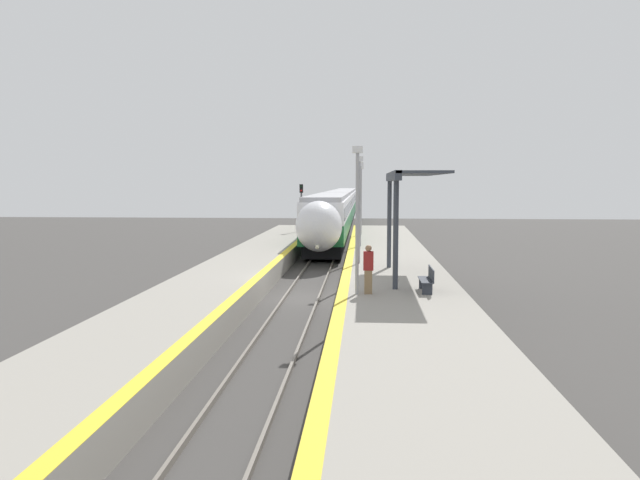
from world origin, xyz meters
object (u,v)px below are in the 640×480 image
at_px(train, 340,207).
at_px(platform_bench, 428,279).
at_px(person_waiting, 368,268).
at_px(lamppost_near, 357,210).
at_px(railway_signal, 301,207).
at_px(lamppost_mid, 359,202).
at_px(lamppost_farthest, 361,195).
at_px(lamppost_far, 360,198).

relative_size(train, platform_bench, 38.96).
height_order(person_waiting, lamppost_near, lamppost_near).
xyz_separation_m(platform_bench, railway_signal, (-7.46, 28.02, 1.48)).
distance_m(lamppost_mid, lamppost_farthest, 16.93).
distance_m(railway_signal, lamppost_mid, 20.80).
xyz_separation_m(railway_signal, lamppost_near, (4.88, -28.66, 1.05)).
height_order(lamppost_far, lamppost_farthest, same).
distance_m(platform_bench, lamppost_mid, 8.62).
xyz_separation_m(railway_signal, lamppost_far, (4.88, -11.73, 1.05)).
distance_m(platform_bench, person_waiting, 2.30).
relative_size(lamppost_near, lamppost_mid, 1.00).
distance_m(railway_signal, lamppost_far, 12.75).
xyz_separation_m(platform_bench, lamppost_near, (-2.58, -0.64, 2.53)).
bearing_deg(train, lamppost_farthest, -83.05).
height_order(platform_bench, lamppost_farthest, lamppost_farthest).
xyz_separation_m(train, lamppost_mid, (2.36, -36.28, 1.64)).
relative_size(platform_bench, railway_signal, 0.35).
relative_size(platform_bench, person_waiting, 0.96).
xyz_separation_m(train, person_waiting, (2.77, -44.72, -0.45)).
height_order(platform_bench, lamppost_near, lamppost_near).
height_order(platform_bench, person_waiting, person_waiting).
bearing_deg(platform_bench, lamppost_farthest, 95.95).
xyz_separation_m(person_waiting, railway_signal, (-5.29, 28.63, 1.04)).
height_order(railway_signal, lamppost_far, lamppost_far).
relative_size(person_waiting, railway_signal, 0.37).
bearing_deg(person_waiting, lamppost_mid, 92.76).
xyz_separation_m(train, lamppost_farthest, (2.36, -19.35, 1.64)).
height_order(person_waiting, lamppost_far, lamppost_far).
bearing_deg(platform_bench, lamppost_far, 99.00).
distance_m(train, lamppost_mid, 36.39).
bearing_deg(lamppost_farthest, lamppost_far, -90.00).
height_order(platform_bench, lamppost_mid, lamppost_mid).
bearing_deg(lamppost_mid, person_waiting, -87.24).
bearing_deg(lamppost_farthest, lamppost_mid, -90.00).
bearing_deg(person_waiting, lamppost_near, -176.71).
relative_size(railway_signal, lamppost_far, 0.91).
distance_m(person_waiting, lamppost_farthest, 25.46).
relative_size(lamppost_mid, lamppost_farthest, 1.00).
height_order(lamppost_mid, lamppost_farthest, same).
relative_size(person_waiting, lamppost_near, 0.34).
bearing_deg(platform_bench, lamppost_near, -166.18).
height_order(train, lamppost_farthest, lamppost_farthest).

